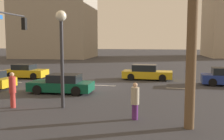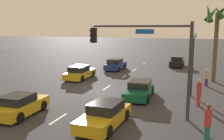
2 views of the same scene
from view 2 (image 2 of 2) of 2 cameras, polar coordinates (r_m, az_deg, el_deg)
The scene contains 18 objects.
ground_plane at distance 21.98m, azimuth -2.37°, elevation -4.74°, with size 220.00×220.00×0.00m, color #333338.
lane_stripe_0 at distance 39.01m, azimuth 7.26°, elevation 1.49°, with size 1.82×0.14×0.01m, color silver.
lane_stripe_1 at distance 32.83m, azimuth 4.98°, elevation 0.01°, with size 2.54×0.14×0.01m, color silver.
lane_stripe_2 at distance 28.55m, azimuth 2.80°, elevation -1.40°, with size 1.87×0.14×0.01m, color silver.
lane_stripe_3 at distance 23.14m, azimuth -1.22°, elevation -4.00°, with size 1.89×0.14×0.01m, color silver.
lane_stripe_4 at distance 15.83m, azimuth -11.94°, elevation -10.68°, with size 2.01×0.14×0.01m, color silver.
car_0 at distance 20.08m, azimuth 6.17°, elevation -4.40°, with size 4.42×2.05×1.30m.
car_1 at distance 16.99m, azimuth -20.01°, elevation -7.46°, with size 3.97×2.00×1.34m.
car_2 at distance 14.35m, azimuth -1.66°, elevation -10.06°, with size 4.34×2.06×1.31m.
car_3 at distance 32.77m, azimuth 0.77°, elevation 1.18°, with size 4.12×1.96×1.43m.
car_4 at distance 36.75m, azimuth 14.37°, elevation 1.78°, with size 4.03×1.86×1.39m.
car_5 at distance 27.34m, azimuth -7.21°, elevation -0.59°, with size 4.56×1.94×1.41m.
traffic_signal at distance 15.33m, azimuth 8.78°, elevation 4.07°, with size 0.32×6.32×5.75m.
streetlamp at distance 20.80m, azimuth 17.68°, elevation 4.24°, with size 0.56×0.56×5.11m.
pedestrian_0 at distance 18.67m, azimuth 18.91°, elevation -4.64°, with size 0.49×0.49×1.91m.
pedestrian_1 at distance 13.20m, azimuth 20.66°, elevation -10.76°, with size 0.47×0.47×1.84m.
pedestrian_2 at distance 25.19m, azimuth 20.45°, elevation -1.46°, with size 0.48×0.48×1.68m.
palm_tree_1 at distance 27.16m, azimuth 22.39°, elevation 9.65°, with size 2.55×2.52×7.82m.
Camera 2 is at (19.84, 7.75, 5.42)m, focal length 40.77 mm.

